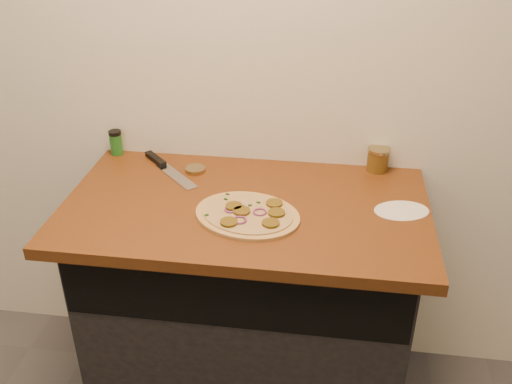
# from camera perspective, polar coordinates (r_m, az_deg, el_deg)

# --- Properties ---
(cabinet) EXTENTS (1.10, 0.60, 0.86)m
(cabinet) POSITION_cam_1_polar(r_m,az_deg,el_deg) (2.18, -0.80, -11.39)
(cabinet) COLOR black
(cabinet) RESTS_ON ground
(countertop) EXTENTS (1.20, 0.70, 0.04)m
(countertop) POSITION_cam_1_polar(r_m,az_deg,el_deg) (1.89, -1.04, -1.61)
(countertop) COLOR brown
(countertop) RESTS_ON cabinet
(pizza) EXTENTS (0.42, 0.42, 0.02)m
(pizza) POSITION_cam_1_polar(r_m,az_deg,el_deg) (1.80, -0.83, -2.25)
(pizza) COLOR tan
(pizza) RESTS_ON countertop
(chefs_knife) EXTENTS (0.26, 0.26, 0.02)m
(chefs_knife) POSITION_cam_1_polar(r_m,az_deg,el_deg) (2.12, -9.07, 2.49)
(chefs_knife) COLOR #B7BAC1
(chefs_knife) RESTS_ON countertop
(mason_jar_lid) EXTENTS (0.09, 0.09, 0.02)m
(mason_jar_lid) POSITION_cam_1_polar(r_m,az_deg,el_deg) (2.08, -6.09, 2.24)
(mason_jar_lid) COLOR #998959
(mason_jar_lid) RESTS_ON countertop
(salsa_jar) EXTENTS (0.08, 0.08, 0.09)m
(salsa_jar) POSITION_cam_1_polar(r_m,az_deg,el_deg) (2.11, 12.10, 3.22)
(salsa_jar) COLOR maroon
(salsa_jar) RESTS_ON countertop
(spice_shaker) EXTENTS (0.05, 0.05, 0.10)m
(spice_shaker) POSITION_cam_1_polar(r_m,az_deg,el_deg) (2.25, -13.83, 4.84)
(spice_shaker) COLOR #216821
(spice_shaker) RESTS_ON countertop
(flour_spill) EXTENTS (0.22, 0.22, 0.00)m
(flour_spill) POSITION_cam_1_polar(r_m,az_deg,el_deg) (1.89, 14.34, -1.81)
(flour_spill) COLOR silver
(flour_spill) RESTS_ON countertop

